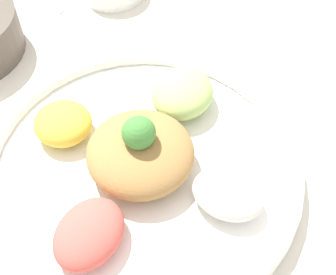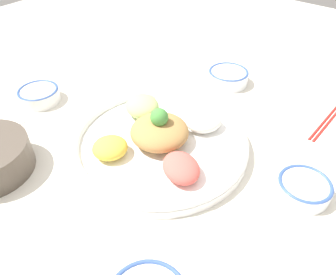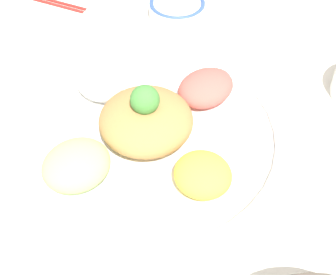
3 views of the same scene
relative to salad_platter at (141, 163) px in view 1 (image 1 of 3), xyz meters
The scene contains 2 objects.
ground_plane 0.03m from the salad_platter, 72.22° to the right, with size 2.40×2.40×0.00m, color silver.
salad_platter is the anchor object (origin of this frame).
Camera 1 is at (0.02, -0.31, 0.50)m, focal length 50.00 mm.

